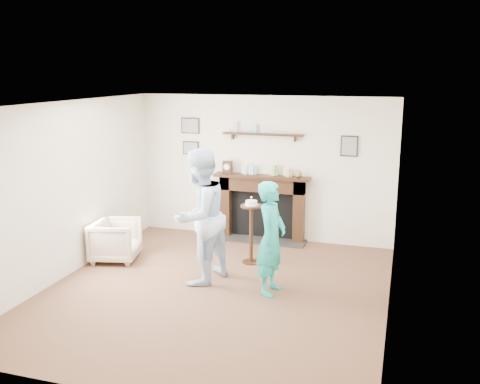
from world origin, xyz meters
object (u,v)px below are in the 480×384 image
Objects in this scene: man at (201,281)px; pedestal_table at (251,222)px; armchair at (117,260)px; woman at (270,292)px.

pedestal_table reaches higher than man.
man is at bearing -117.10° from pedestal_table.
man is (1.58, -0.41, 0.00)m from armchair.
man is at bearing -118.01° from armchair.
armchair is 2.22m from pedestal_table.
pedestal_table is (2.05, 0.52, 0.65)m from armchair.
man is 1.04m from woman.
man reaches higher than woman.
armchair is 0.37× the size of man.
pedestal_table is at bearing 170.10° from man.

